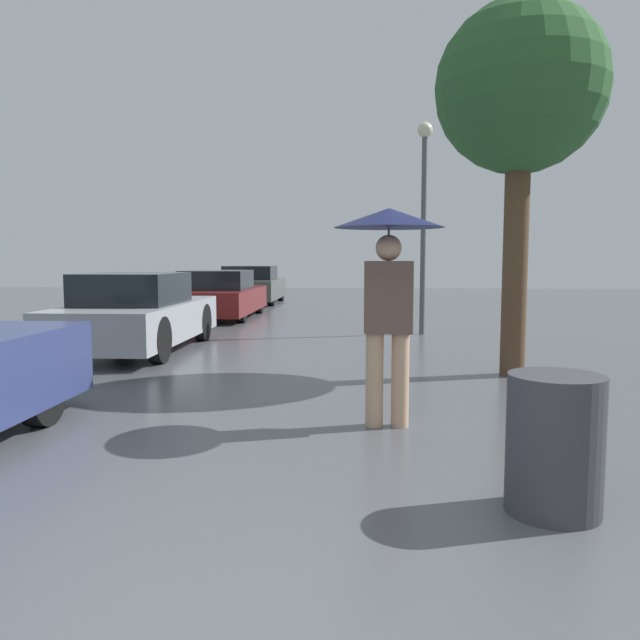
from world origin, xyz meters
name	(u,v)px	position (x,y,z in m)	size (l,w,h in m)	color
pedestrian	(388,263)	(0.59, 3.61, 1.44)	(0.95, 0.95, 1.91)	tan
parked_car_second	(137,314)	(-3.22, 7.96, 0.59)	(1.65, 3.99, 1.25)	#9EA3A8
parked_car_third	(219,296)	(-3.19, 13.66, 0.55)	(1.80, 4.12, 1.19)	maroon
parked_car_farthest	(251,286)	(-3.25, 18.84, 0.58)	(1.86, 3.85, 1.25)	#4C514C
tree	(520,93)	(2.29, 6.16, 3.50)	(2.08, 2.08, 4.60)	brown
street_lamp	(424,197)	(1.58, 10.49, 2.67)	(0.29, 0.29, 4.08)	#515456
trash_bin	(554,444)	(1.47, 1.78, 0.41)	(0.55, 0.55, 0.81)	#38383D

